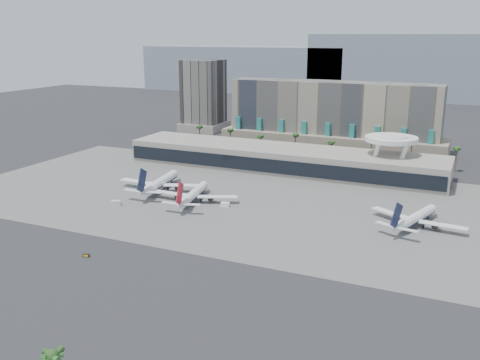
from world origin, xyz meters
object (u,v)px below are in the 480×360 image
at_px(airliner_centre, 194,194).
at_px(airliner_right, 416,218).
at_px(airliner_left, 160,183).
at_px(taxiway_sign, 86,256).
at_px(service_vehicle_a, 116,203).
at_px(service_vehicle_b, 225,205).

height_order(airliner_centre, airliner_right, airliner_centre).
distance_m(airliner_left, taxiway_sign, 78.04).
relative_size(airliner_centre, service_vehicle_a, 9.69).
height_order(airliner_left, airliner_right, airliner_left).
bearing_deg(airliner_left, service_vehicle_a, -109.60).
distance_m(airliner_left, service_vehicle_b, 39.23).
distance_m(airliner_centre, service_vehicle_a, 33.15).
distance_m(airliner_left, airliner_centre, 24.31).
bearing_deg(airliner_left, taxiway_sign, -83.75).
xyz_separation_m(airliner_right, service_vehicle_a, (-119.43, -25.14, -2.42)).
relative_size(airliner_left, airliner_centre, 1.11).
height_order(airliner_centre, taxiway_sign, airliner_centre).
distance_m(airliner_left, airliner_right, 114.05).
bearing_deg(service_vehicle_b, airliner_centre, 169.31).
relative_size(airliner_right, service_vehicle_b, 10.57).
bearing_deg(taxiway_sign, airliner_right, 20.74).
bearing_deg(airliner_centre, service_vehicle_a, -157.87).
bearing_deg(service_vehicle_b, airliner_left, 156.87).
height_order(airliner_centre, service_vehicle_a, airliner_centre).
distance_m(airliner_centre, taxiway_sign, 66.70).
relative_size(service_vehicle_b, taxiway_sign, 1.54).
xyz_separation_m(service_vehicle_b, taxiway_sign, (-18.62, -66.18, -0.39)).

